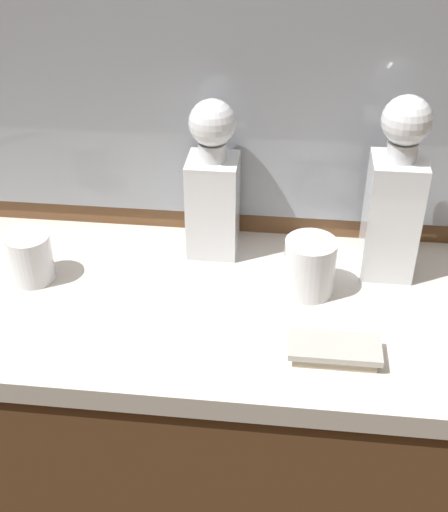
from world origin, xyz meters
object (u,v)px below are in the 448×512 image
at_px(crystal_decanter_far_left, 213,193).
at_px(crystal_decanter_rear, 393,206).
at_px(crystal_tumbler_left, 31,260).
at_px(silver_brush_far_right, 334,351).
at_px(crystal_tumbler_far_left, 309,269).

relative_size(crystal_decanter_far_left, crystal_decanter_rear, 0.90).
distance_m(crystal_decanter_far_left, crystal_tumbler_left, 0.33).
xyz_separation_m(crystal_decanter_far_left, silver_brush_far_right, (0.21, -0.27, -0.10)).
xyz_separation_m(crystal_tumbler_left, silver_brush_far_right, (0.50, -0.14, -0.03)).
relative_size(crystal_tumbler_far_left, silver_brush_far_right, 0.71).
bearing_deg(crystal_tumbler_left, crystal_decanter_rear, 8.88).
bearing_deg(crystal_decanter_far_left, crystal_decanter_rear, -6.39).
height_order(crystal_decanter_rear, crystal_tumbler_far_left, crystal_decanter_rear).
relative_size(crystal_tumbler_left, crystal_tumbler_far_left, 0.88).
bearing_deg(crystal_decanter_rear, crystal_decanter_far_left, 173.61).
distance_m(crystal_tumbler_far_left, silver_brush_far_right, 0.17).
bearing_deg(silver_brush_far_right, crystal_decanter_far_left, 128.11).
bearing_deg(crystal_decanter_rear, crystal_tumbler_far_left, -150.05).
bearing_deg(silver_brush_far_right, crystal_tumbler_left, 164.18).
bearing_deg(crystal_tumbler_left, silver_brush_far_right, -15.82).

